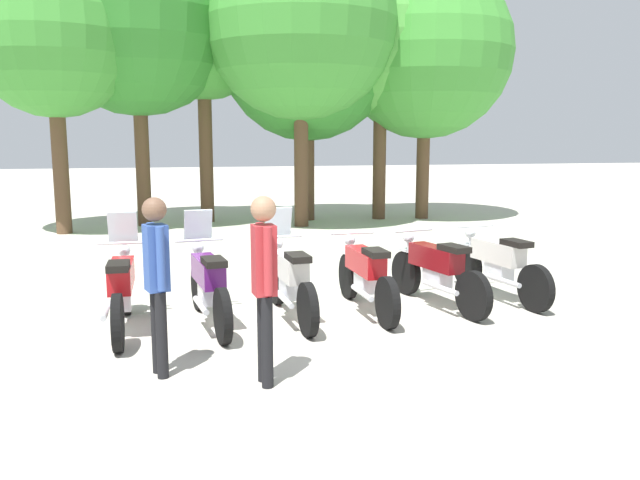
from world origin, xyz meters
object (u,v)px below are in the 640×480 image
motorcycle_4 (436,270)px  tree_6 (426,52)px  person_0 (264,275)px  tree_2 (202,26)px  tree_4 (307,53)px  tree_0 (52,35)px  tree_3 (301,22)px  motorcycle_5 (498,264)px  motorcycle_0 (122,288)px  tree_5 (381,40)px  motorcycle_1 (208,283)px  tree_1 (136,17)px  motorcycle_3 (365,274)px  motorcycle_2 (290,278)px  person_1 (157,272)px

motorcycle_4 → tree_6: size_ratio=0.31×
person_0 → tree_2: 12.55m
person_0 → tree_4: bearing=71.6°
motorcycle_4 → tree_0: (-6.13, 8.09, 4.05)m
person_0 → tree_2: (-0.07, 11.88, 4.04)m
tree_0 → tree_3: 5.77m
tree_2 → motorcycle_5: bearing=-68.2°
motorcycle_4 → motorcycle_5: 1.05m
motorcycle_0 → motorcycle_4: bearing=-87.3°
motorcycle_0 → tree_5: size_ratio=0.32×
tree_5 → motorcycle_4: bearing=-102.3°
motorcycle_1 → tree_1: 10.55m
tree_1 → motorcycle_0: bearing=-88.6°
tree_1 → tree_6: 7.56m
motorcycle_5 → tree_6: 9.94m
tree_3 → tree_6: tree_3 is taller
motorcycle_3 → tree_1: bearing=16.4°
motorcycle_1 → tree_2: (0.37, 9.78, 4.58)m
motorcycle_2 → tree_6: tree_6 is taller
person_1 → tree_5: size_ratio=0.25×
motorcycle_2 → tree_0: bearing=21.1°
motorcycle_4 → person_1: (-3.61, -1.90, 0.52)m
person_1 → motorcycle_3: bearing=18.1°
motorcycle_3 → motorcycle_4: same height
person_0 → motorcycle_2: bearing=69.2°
motorcycle_1 → tree_6: (6.29, 9.28, 4.02)m
motorcycle_0 → person_1: (0.48, -1.63, 0.51)m
motorcycle_0 → tree_5: bearing=-33.9°
motorcycle_5 → tree_5: size_ratio=0.31×
motorcycle_0 → tree_4: bearing=-24.2°
motorcycle_4 → tree_6: bearing=-33.1°
tree_4 → motorcycle_4: bearing=-90.1°
motorcycle_0 → tree_6: 12.50m
tree_6 → person_0: bearing=-117.2°
motorcycle_2 → motorcycle_4: motorcycle_2 is taller
motorcycle_2 → motorcycle_4: 2.05m
tree_3 → tree_4: 1.41m
tree_1 → motorcycle_1: bearing=-82.4°
motorcycle_5 → tree_6: size_ratio=0.32×
motorcycle_5 → tree_0: 11.38m
person_0 → motorcycle_1: bearing=96.2°
motorcycle_4 → tree_3: bearing=-10.9°
motorcycle_4 → motorcycle_1: bearing=81.0°
motorcycle_4 → person_0: person_0 is taller
motorcycle_4 → tree_6: tree_6 is taller
motorcycle_3 → tree_2: 10.79m
motorcycle_0 → tree_3: bearing=-24.9°
motorcycle_1 → motorcycle_5: size_ratio=1.00×
motorcycle_1 → tree_2: tree_2 is taller
motorcycle_2 → motorcycle_5: size_ratio=1.01×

